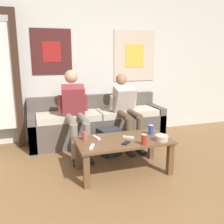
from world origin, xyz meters
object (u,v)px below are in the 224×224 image
ceramic_bowl (162,138)px  backpack (109,142)px  cell_phone (126,143)px  person_seated_adult (75,108)px  drink_can_blue (151,130)px  game_controller_near_left (128,137)px  couch (98,124)px  drink_can_red (144,139)px  coffee_table (123,145)px  pillar_candle (85,136)px  game_controller_near_right (92,147)px  person_seated_teen (126,107)px  game_controller_far_center (96,138)px

ceramic_bowl → backpack: bearing=118.2°
ceramic_bowl → cell_phone: (-0.45, 0.05, -0.04)m
person_seated_adult → ceramic_bowl: bearing=-51.4°
drink_can_blue → game_controller_near_left: drink_can_blue is taller
couch → drink_can_red: couch is taller
coffee_table → cell_phone: cell_phone is taller
person_seated_adult → pillar_candle: 0.80m
pillar_candle → cell_phone: 0.52m
coffee_table → cell_phone: 0.17m
pillar_candle → game_controller_near_right: 0.28m
coffee_table → person_seated_teen: person_seated_teen is taller
backpack → pillar_candle: size_ratio=3.34×
drink_can_red → game_controller_near_left: bearing=108.7°
drink_can_blue → drink_can_red: (-0.26, -0.33, 0.00)m
couch → drink_can_red: (0.17, -1.51, 0.20)m
person_seated_teen → game_controller_near_right: person_seated_teen is taller
person_seated_teen → drink_can_red: (-0.22, -1.16, -0.15)m
ceramic_bowl → drink_can_blue: (-0.00, 0.28, 0.02)m
backpack → game_controller_near_right: game_controller_near_right is taller
game_controller_near_left → couch: bearing=93.5°
backpack → ceramic_bowl: ceramic_bowl is taller
person_seated_adult → backpack: person_seated_adult is taller
backpack → drink_can_red: (0.16, -0.85, 0.31)m
person_seated_teen → game_controller_far_center: 1.07m
drink_can_blue → cell_phone: drink_can_blue is taller
person_seated_adult → couch: bearing=38.3°
coffee_table → pillar_candle: 0.49m
drink_can_red → backpack: bearing=100.9°
ceramic_bowl → game_controller_far_center: size_ratio=1.13×
ceramic_bowl → pillar_candle: size_ratio=1.40×
game_controller_near_left → coffee_table: bearing=-167.0°
person_seated_teen → ceramic_bowl: bearing=-88.0°
person_seated_teen → game_controller_near_right: 1.37m
drink_can_blue → game_controller_near_left: 0.36m
person_seated_teen → game_controller_near_left: size_ratio=8.93×
person_seated_adult → game_controller_far_center: person_seated_adult is taller
backpack → pillar_candle: pillar_candle is taller
game_controller_far_center → drink_can_blue: bearing=-3.6°
person_seated_adult → game_controller_near_left: person_seated_adult is taller
person_seated_adult → drink_can_blue: 1.21m
person_seated_adult → backpack: bearing=-33.8°
drink_can_blue → game_controller_near_right: size_ratio=0.86×
backpack → game_controller_far_center: (-0.32, -0.47, 0.26)m
drink_can_red → cell_phone: size_ratio=0.86×
couch → game_controller_near_right: 1.49m
person_seated_teen → person_seated_adult: bearing=-179.4°
couch → backpack: 0.67m
coffee_table → drink_can_red: (0.17, -0.25, 0.13)m
backpack → game_controller_near_left: (0.07, -0.58, 0.26)m
drink_can_red → game_controller_near_left: drink_can_red is taller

